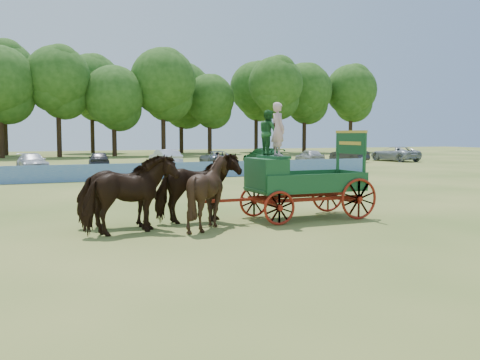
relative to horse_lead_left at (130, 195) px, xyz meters
name	(u,v)px	position (x,y,z in m)	size (l,w,h in m)	color
ground	(393,214)	(9.41, 0.06, -1.13)	(160.00, 160.00, 0.00)	tan
horse_lead_left	(130,195)	(0.00, 0.00, 0.00)	(1.22, 2.68, 2.27)	black
horse_lead_right	(123,191)	(0.00, 1.10, 0.00)	(1.22, 2.68, 2.27)	black
horse_wheel_left	(209,191)	(2.40, 0.00, 0.00)	(1.83, 2.06, 2.27)	black
horse_wheel_right	(197,188)	(2.40, 1.10, 0.00)	(1.22, 2.68, 2.27)	black
farm_dray	(286,170)	(5.35, 0.56, 0.53)	(6.00, 2.00, 3.88)	#A21810
sponsor_banner	(201,170)	(8.41, 18.06, -0.61)	(26.00, 0.08, 1.05)	blue
parked_cars	(169,158)	(9.61, 30.20, -0.38)	(53.44, 7.20, 1.64)	silver
treeline	(77,84)	(5.33, 59.61, 8.33)	(89.17, 23.22, 15.28)	#382314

